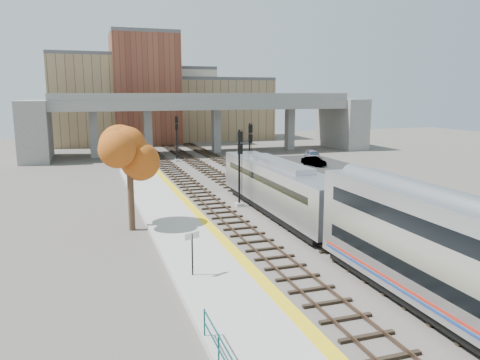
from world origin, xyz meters
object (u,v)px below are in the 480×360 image
object	(u,v)px
signal_mast_near	(239,170)
signal_mast_mid	(250,155)
car_a	(295,169)
locomotive	(279,186)
car_c	(313,155)
signal_mast_far	(177,140)
tree	(129,158)
car_b	(314,161)

from	to	relation	value
signal_mast_near	signal_mast_mid	world-z (taller)	signal_mast_near
signal_mast_mid	car_a	world-z (taller)	signal_mast_mid
locomotive	car_a	bearing A→B (deg)	60.94
signal_mast_near	car_c	distance (m)	29.91
car_a	car_c	size ratio (longest dim) A/B	0.86
signal_mast_near	signal_mast_far	bearing A→B (deg)	90.00
tree	locomotive	bearing A→B (deg)	3.43
signal_mast_mid	signal_mast_far	world-z (taller)	signal_mast_mid
signal_mast_near	car_b	distance (m)	24.48
car_a	car_b	size ratio (longest dim) A/B	1.03
signal_mast_near	car_a	xyz separation A→B (m)	(11.25, 12.95, -2.46)
signal_mast_far	car_b	size ratio (longest dim) A/B	1.74
locomotive	signal_mast_far	world-z (taller)	signal_mast_far
locomotive	car_c	xyz separation A→B (m)	(16.76, 26.60, -1.60)
tree	car_a	xyz separation A→B (m)	(20.66, 17.16, -4.49)
signal_mast_far	locomotive	bearing A→B (deg)	-86.19
signal_mast_mid	signal_mast_far	xyz separation A→B (m)	(-4.10, 19.08, -0.03)
car_b	car_c	bearing A→B (deg)	47.32
tree	car_b	xyz separation A→B (m)	(25.77, 22.25, -4.53)
car_a	car_c	distance (m)	12.67
signal_mast_far	car_b	world-z (taller)	signal_mast_far
signal_mast_far	car_b	bearing A→B (deg)	-31.32
tree	car_a	bearing A→B (deg)	39.71
tree	car_b	world-z (taller)	tree
signal_mast_near	tree	bearing A→B (deg)	-155.92
signal_mast_mid	car_c	distance (m)	20.60
locomotive	signal_mast_mid	distance (m)	12.62
locomotive	signal_mast_near	world-z (taller)	signal_mast_near
signal_mast_near	car_b	world-z (taller)	signal_mast_near
tree	car_c	xyz separation A→B (m)	(28.27, 27.29, -4.50)
locomotive	signal_mast_mid	bearing A→B (deg)	80.86
car_a	car_c	xyz separation A→B (m)	(7.61, 10.13, -0.01)
locomotive	signal_mast_near	size ratio (longest dim) A/B	2.91
signal_mast_near	car_b	bearing A→B (deg)	47.81
locomotive	car_c	world-z (taller)	locomotive
signal_mast_mid	car_b	world-z (taller)	signal_mast_mid
signal_mast_near	signal_mast_far	distance (m)	28.00
tree	car_b	distance (m)	34.35
signal_mast_far	tree	bearing A→B (deg)	-106.29
car_a	signal_mast_far	bearing A→B (deg)	113.17
tree	car_a	world-z (taller)	tree
signal_mast_far	tree	world-z (taller)	tree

